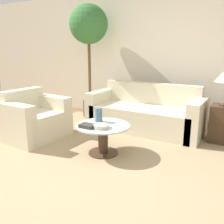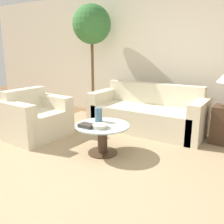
# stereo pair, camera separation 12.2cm
# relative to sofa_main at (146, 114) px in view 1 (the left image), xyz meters

# --- Properties ---
(ground_plane) EXTENTS (14.00, 14.00, 0.00)m
(ground_plane) POSITION_rel_sofa_main_xyz_m (-0.01, -2.16, -0.28)
(ground_plane) COLOR brown
(wall_back) EXTENTS (10.00, 0.06, 2.60)m
(wall_back) POSITION_rel_sofa_main_xyz_m (-0.01, 0.73, 1.02)
(wall_back) COLOR beige
(wall_back) RESTS_ON ground_plane
(rug) EXTENTS (3.59, 3.50, 0.01)m
(rug) POSITION_rel_sofa_main_xyz_m (-0.09, -1.33, -0.28)
(rug) COLOR tan
(rug) RESTS_ON ground_plane
(sofa_main) EXTENTS (2.04, 0.84, 0.82)m
(sofa_main) POSITION_rel_sofa_main_xyz_m (0.00, 0.00, 0.00)
(sofa_main) COLOR beige
(sofa_main) RESTS_ON ground_plane
(armchair) EXTENTS (0.83, 1.00, 0.79)m
(armchair) POSITION_rel_sofa_main_xyz_m (-1.44, -1.34, 0.01)
(armchair) COLOR beige
(armchair) RESTS_ON ground_plane
(coffee_table) EXTENTS (0.76, 0.76, 0.42)m
(coffee_table) POSITION_rel_sofa_main_xyz_m (-0.09, -1.33, -0.01)
(coffee_table) COLOR #422D1E
(coffee_table) RESTS_ON ground_plane
(side_table) EXTENTS (0.37, 0.37, 0.59)m
(side_table) POSITION_rel_sofa_main_xyz_m (1.29, 0.00, 0.01)
(side_table) COLOR #422D1E
(side_table) RESTS_ON ground_plane
(potted_plant) EXTENTS (0.78, 0.78, 2.30)m
(potted_plant) POSITION_rel_sofa_main_xyz_m (-1.38, 0.21, 1.50)
(potted_plant) COLOR #3D3833
(potted_plant) RESTS_ON ground_plane
(vase) EXTENTS (0.11, 0.11, 0.20)m
(vase) POSITION_rel_sofa_main_xyz_m (-0.22, -1.23, 0.24)
(vase) COLOR slate
(vase) RESTS_ON coffee_table
(bowl) EXTENTS (0.21, 0.21, 0.05)m
(bowl) POSITION_rel_sofa_main_xyz_m (-0.03, -1.46, 0.16)
(bowl) COLOR beige
(bowl) RESTS_ON coffee_table
(book_stack) EXTENTS (0.20, 0.14, 0.05)m
(book_stack) POSITION_rel_sofa_main_xyz_m (-0.21, -1.53, 0.16)
(book_stack) COLOR #38332D
(book_stack) RESTS_ON coffee_table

